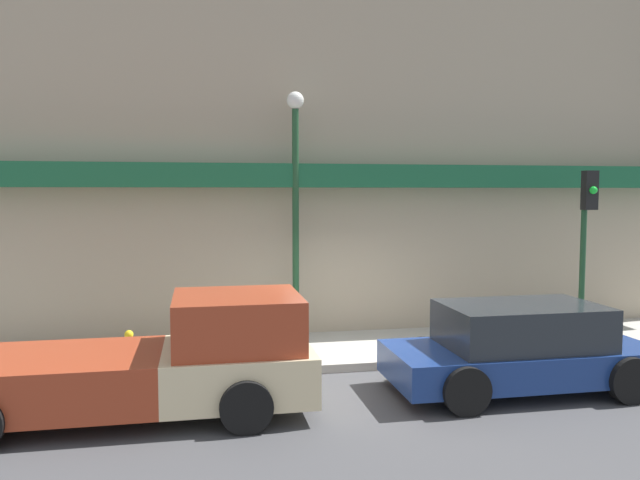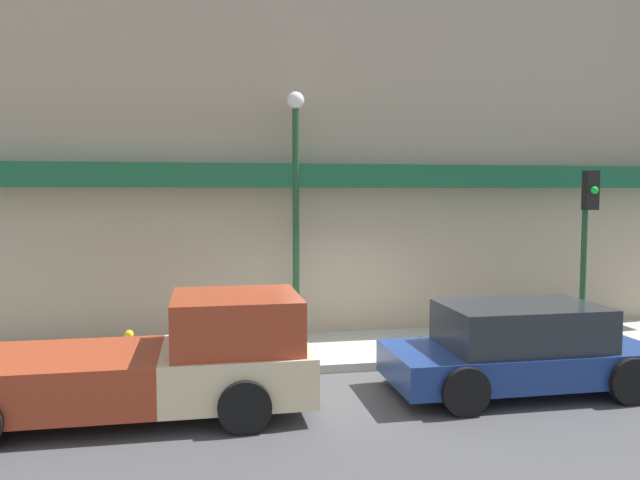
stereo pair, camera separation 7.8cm
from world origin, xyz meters
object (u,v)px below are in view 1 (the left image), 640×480
object	(u,v)px
traffic_light	(586,225)
street_lamp	(296,185)
pickup_truck	(152,363)
fire_hydrant	(129,346)
parked_car	(521,348)

from	to	relation	value
traffic_light	street_lamp	bearing A→B (deg)	166.44
street_lamp	pickup_truck	bearing A→B (deg)	-126.75
fire_hydrant	pickup_truck	bearing A→B (deg)	-76.67
parked_car	pickup_truck	bearing A→B (deg)	-178.59
pickup_truck	fire_hydrant	world-z (taller)	pickup_truck
traffic_light	parked_car	bearing A→B (deg)	-139.97
parked_car	fire_hydrant	size ratio (longest dim) A/B	7.50
pickup_truck	street_lamp	bearing A→B (deg)	54.06
parked_car	street_lamp	xyz separation A→B (m)	(-3.20, 3.63, 2.73)
fire_hydrant	street_lamp	distance (m)	4.60
fire_hydrant	traffic_light	xyz separation A→B (m)	(9.16, -0.27, 2.17)
parked_car	street_lamp	distance (m)	5.56
street_lamp	traffic_light	distance (m)	6.07
street_lamp	parked_car	bearing A→B (deg)	-48.59
parked_car	street_lamp	bearing A→B (deg)	132.83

